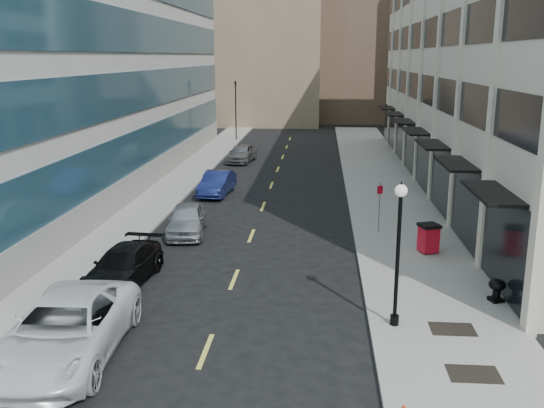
% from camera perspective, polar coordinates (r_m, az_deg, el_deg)
% --- Properties ---
extents(ground, '(160.00, 160.00, 0.00)m').
position_cam_1_polar(ground, '(17.02, -7.58, -16.65)').
color(ground, black).
rests_on(ground, ground).
extents(sidewalk_right, '(5.00, 80.00, 0.15)m').
position_cam_1_polar(sidewalk_right, '(35.60, 11.26, -0.34)').
color(sidewalk_right, gray).
rests_on(sidewalk_right, ground).
extents(sidewalk_left, '(3.00, 80.00, 0.15)m').
position_cam_1_polar(sidewalk_left, '(36.70, -11.00, 0.09)').
color(sidewalk_left, gray).
rests_on(sidewalk_left, ground).
extents(building_right, '(15.30, 46.50, 18.25)m').
position_cam_1_polar(building_right, '(43.50, 23.55, 13.19)').
color(building_right, beige).
rests_on(building_right, ground).
extents(building_left, '(16.14, 46.00, 20.00)m').
position_cam_1_polar(building_left, '(45.61, -21.05, 14.64)').
color(building_left, beige).
rests_on(building_left, ground).
extents(skyline_tan_near, '(14.00, 18.00, 28.00)m').
position_cam_1_polar(skyline_tan_near, '(82.82, -0.44, 17.50)').
color(skyline_tan_near, '#877058').
rests_on(skyline_tan_near, ground).
extents(skyline_tan_far, '(12.00, 14.00, 22.00)m').
position_cam_1_polar(skyline_tan_far, '(93.96, -6.18, 15.15)').
color(skyline_tan_far, '#877058').
rests_on(skyline_tan_far, ground).
extents(skyline_stone, '(10.00, 14.00, 20.00)m').
position_cam_1_polar(skyline_stone, '(81.66, 15.50, 14.27)').
color(skyline_stone, beige).
rests_on(skyline_stone, ground).
extents(grate_mid, '(1.40, 1.00, 0.01)m').
position_cam_1_polar(grate_mid, '(18.00, 18.46, -14.93)').
color(grate_mid, black).
rests_on(grate_mid, sidewalk_right).
extents(grate_far, '(1.40, 1.00, 0.01)m').
position_cam_1_polar(grate_far, '(20.43, 16.62, -11.21)').
color(grate_far, black).
rests_on(grate_far, sidewalk_right).
extents(road_centerline, '(0.15, 68.20, 0.01)m').
position_cam_1_polar(road_centerline, '(32.64, -1.35, -1.48)').
color(road_centerline, '#D8CC4C').
rests_on(road_centerline, ground).
extents(traffic_signal, '(0.66, 0.66, 6.98)m').
position_cam_1_polar(traffic_signal, '(63.00, -3.46, 11.12)').
color(traffic_signal, black).
rests_on(traffic_signal, ground).
extents(car_white_van, '(3.26, 6.64, 1.81)m').
position_cam_1_polar(car_white_van, '(18.81, -18.85, -11.11)').
color(car_white_van, silver).
rests_on(car_white_van, ground).
extents(car_black_pickup, '(2.42, 4.98, 1.40)m').
position_cam_1_polar(car_black_pickup, '(24.18, -13.80, -5.69)').
color(car_black_pickup, black).
rests_on(car_black_pickup, ground).
extents(car_silver_sedan, '(2.33, 4.62, 1.51)m').
position_cam_1_polar(car_silver_sedan, '(30.09, -8.03, -1.46)').
color(car_silver_sedan, '#96999E').
rests_on(car_silver_sedan, ground).
extents(car_blue_sedan, '(1.91, 4.60, 1.48)m').
position_cam_1_polar(car_blue_sedan, '(38.50, -5.20, 1.95)').
color(car_blue_sedan, navy).
rests_on(car_blue_sedan, ground).
extents(car_grey_sedan, '(2.37, 4.64, 1.51)m').
position_cam_1_polar(car_grey_sedan, '(50.36, -2.85, 4.80)').
color(car_grey_sedan, slate).
rests_on(car_grey_sedan, ground).
extents(trash_bin, '(1.03, 1.03, 1.30)m').
position_cam_1_polar(trash_bin, '(27.46, 14.52, -3.04)').
color(trash_bin, red).
rests_on(trash_bin, sidewalk_right).
extents(lamppost, '(0.39, 0.39, 4.74)m').
position_cam_1_polar(lamppost, '(19.33, 11.81, -3.54)').
color(lamppost, black).
rests_on(lamppost, sidewalk_right).
extents(sign_post, '(0.28, 0.14, 2.48)m').
position_cam_1_polar(sign_post, '(29.96, 10.09, 0.34)').
color(sign_post, slate).
rests_on(sign_post, sidewalk_right).
extents(urn_planter, '(0.59, 0.59, 0.82)m').
position_cam_1_polar(urn_planter, '(22.90, 20.42, -7.41)').
color(urn_planter, black).
rests_on(urn_planter, sidewalk_right).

